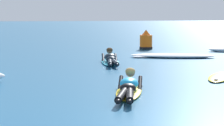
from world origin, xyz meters
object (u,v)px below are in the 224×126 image
at_px(channel_marker_buoy, 146,42).
at_px(surfer_near, 129,88).
at_px(drifting_surfboard, 221,77).
at_px(surfer_far, 111,60).

bearing_deg(channel_marker_buoy, surfer_near, -107.54).
bearing_deg(channel_marker_buoy, drifting_surfboard, -92.33).
xyz_separation_m(surfer_near, drifting_surfboard, (2.89, 1.69, -0.11)).
distance_m(surfer_far, channel_marker_buoy, 5.62).
bearing_deg(surfer_far, channel_marker_buoy, 62.31).
bearing_deg(surfer_near, drifting_surfboard, 30.26).
relative_size(surfer_far, drifting_surfboard, 1.39).
xyz_separation_m(surfer_near, surfer_far, (0.63, 5.27, -0.01)).
height_order(surfer_far, channel_marker_buoy, channel_marker_buoy).
bearing_deg(channel_marker_buoy, surfer_far, -117.69).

